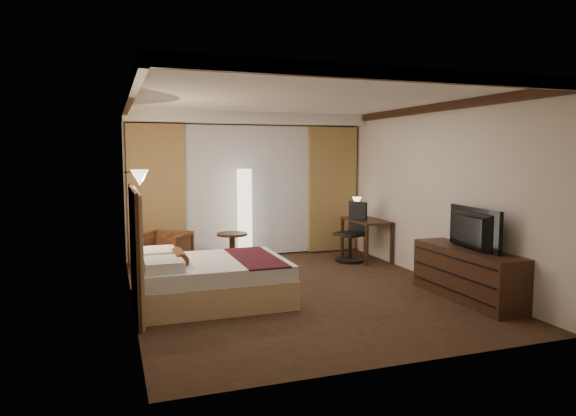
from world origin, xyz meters
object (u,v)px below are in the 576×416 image
object	(u,v)px
floor_lamp	(245,215)
desk	(366,240)
television	(467,225)
side_table	(232,250)
dresser	(467,274)
bed	(213,281)
armchair	(166,250)
office_chair	(350,232)

from	to	relation	value
floor_lamp	desk	distance (m)	2.28
television	side_table	bearing A→B (deg)	45.11
side_table	dresser	distance (m)	3.94
floor_lamp	television	bearing A→B (deg)	-57.40
bed	floor_lamp	bearing A→B (deg)	66.24
armchair	side_table	bearing A→B (deg)	32.94
armchair	side_table	xyz separation A→B (m)	(1.13, 0.01, -0.07)
side_table	desk	distance (m)	2.47
side_table	floor_lamp	distance (m)	0.72
office_chair	television	xyz separation A→B (m)	(0.37, -2.72, 0.47)
side_table	television	distance (m)	3.99
armchair	dresser	size ratio (longest dim) A/B	0.41
office_chair	bed	bearing A→B (deg)	-171.10
floor_lamp	dresser	xyz separation A→B (m)	(2.19, -3.38, -0.50)
armchair	television	size ratio (longest dim) A/B	0.65
armchair	office_chair	distance (m)	3.26
side_table	desk	size ratio (longest dim) A/B	0.54
side_table	television	size ratio (longest dim) A/B	0.52
bed	floor_lamp	distance (m)	2.65
bed	office_chair	bearing A→B (deg)	31.11
desk	television	distance (m)	2.84
floor_lamp	office_chair	world-z (taller)	floor_lamp
armchair	side_table	size ratio (longest dim) A/B	1.25
bed	office_chair	distance (m)	3.32
bed	side_table	world-z (taller)	side_table
side_table	desk	world-z (taller)	desk
armchair	bed	bearing A→B (deg)	-46.16
bed	floor_lamp	size ratio (longest dim) A/B	1.13
floor_lamp	dresser	world-z (taller)	floor_lamp
office_chair	floor_lamp	bearing A→B (deg)	137.64
bed	desk	world-z (taller)	desk
floor_lamp	office_chair	size ratio (longest dim) A/B	1.56
floor_lamp	desk	world-z (taller)	floor_lamp
floor_lamp	office_chair	bearing A→B (deg)	-20.16
side_table	bed	bearing A→B (deg)	-109.71
armchair	dresser	distance (m)	4.74
bed	office_chair	size ratio (longest dim) A/B	1.76
desk	office_chair	bearing A→B (deg)	-171.86
desk	dresser	distance (m)	2.77
desk	dresser	size ratio (longest dim) A/B	0.61
bed	dresser	distance (m)	3.39
armchair	television	distance (m)	4.76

